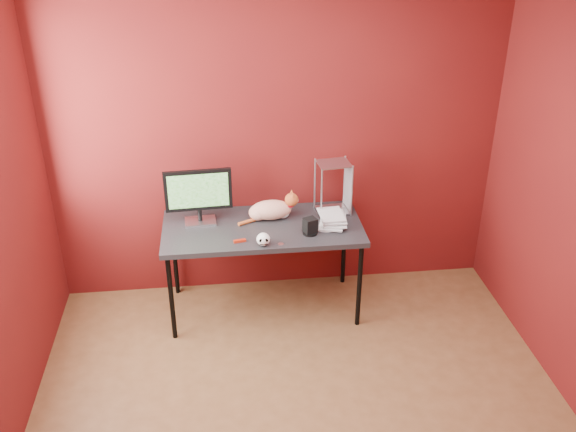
{
  "coord_description": "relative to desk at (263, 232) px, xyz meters",
  "views": [
    {
      "loc": [
        -0.45,
        -2.87,
        3.06
      ],
      "look_at": [
        0.02,
        1.15,
        0.94
      ],
      "focal_mm": 40.0,
      "sensor_mm": 36.0,
      "label": 1
    }
  ],
  "objects": [
    {
      "name": "cat",
      "position": [
        0.08,
        0.11,
        0.13
      ],
      "size": [
        0.47,
        0.19,
        0.22
      ],
      "rotation": [
        0.0,
        0.0,
        0.03
      ],
      "color": "#DC5C2E",
      "rests_on": "desk"
    },
    {
      "name": "room",
      "position": [
        0.15,
        -1.37,
        0.75
      ],
      "size": [
        3.52,
        3.52,
        2.61
      ],
      "color": "brown",
      "rests_on": "ground"
    },
    {
      "name": "speaker",
      "position": [
        0.34,
        -0.16,
        0.11
      ],
      "size": [
        0.11,
        0.11,
        0.13
      ],
      "rotation": [
        0.0,
        0.0,
        0.39
      ],
      "color": "black",
      "rests_on": "desk"
    },
    {
      "name": "skull_mug",
      "position": [
        -0.02,
        -0.29,
        0.1
      ],
      "size": [
        0.1,
        0.1,
        0.09
      ],
      "rotation": [
        0.0,
        0.0,
        -0.03
      ],
      "color": "white",
      "rests_on": "desk"
    },
    {
      "name": "washer",
      "position": [
        0.11,
        -0.29,
        0.05
      ],
      "size": [
        0.04,
        0.04,
        0.0
      ],
      "primitive_type": "cylinder",
      "color": "#B7B7BC",
      "rests_on": "desk"
    },
    {
      "name": "book_stack",
      "position": [
        0.44,
        -0.02,
        0.53
      ],
      "size": [
        0.24,
        0.28,
        0.97
      ],
      "rotation": [
        0.0,
        0.0,
        -0.05
      ],
      "color": "beige",
      "rests_on": "desk"
    },
    {
      "name": "black_gadget",
      "position": [
        -0.01,
        -0.23,
        0.06
      ],
      "size": [
        0.06,
        0.05,
        0.03
      ],
      "primitive_type": "cube",
      "rotation": [
        0.0,
        0.0,
        0.34
      ],
      "color": "black",
      "rests_on": "desk"
    },
    {
      "name": "wire_rack",
      "position": [
        0.57,
        0.18,
        0.26
      ],
      "size": [
        0.26,
        0.22,
        0.42
      ],
      "rotation": [
        0.0,
        0.0,
        0.11
      ],
      "color": "#B7B7BC",
      "rests_on": "desk"
    },
    {
      "name": "monitor",
      "position": [
        -0.47,
        0.11,
        0.29
      ],
      "size": [
        0.5,
        0.17,
        0.43
      ],
      "rotation": [
        0.0,
        0.0,
        0.06
      ],
      "color": "#B7B7BC",
      "rests_on": "desk"
    },
    {
      "name": "pocket_knife",
      "position": [
        -0.18,
        -0.22,
        0.06
      ],
      "size": [
        0.09,
        0.04,
        0.02
      ],
      "primitive_type": "cube",
      "rotation": [
        0.0,
        0.0,
        0.19
      ],
      "color": "#A6200C",
      "rests_on": "desk"
    },
    {
      "name": "desk",
      "position": [
        0.0,
        0.0,
        0.0
      ],
      "size": [
        1.5,
        0.7,
        0.75
      ],
      "color": "black",
      "rests_on": "ground"
    }
  ]
}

